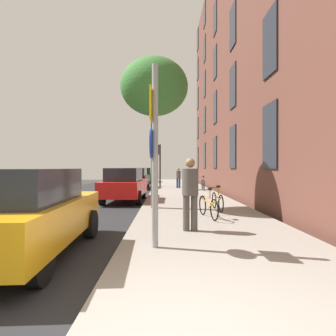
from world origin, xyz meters
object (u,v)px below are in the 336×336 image
pedestrian_1 (178,176)px  car_1 (125,184)px  tree_near (154,88)px  pedestrian_0 (190,189)px  bicycle_2 (194,190)px  sign_post (154,146)px  car_0 (28,212)px  bicycle_3 (203,184)px  bicycle_1 (217,201)px  bicycle_0 (208,206)px  car_2 (136,178)px  car_3 (144,175)px  traffic_light (159,157)px

pedestrian_1 → car_1: size_ratio=0.35×
tree_near → pedestrian_0: (1.01, -3.86, -3.56)m
tree_near → bicycle_2: tree_near is taller
sign_post → pedestrian_1: sign_post is taller
pedestrian_0 → car_0: (-3.14, -1.58, -0.29)m
pedestrian_1 → bicycle_2: bearing=-85.7°
tree_near → bicycle_3: tree_near is taller
bicycle_1 → car_0: 6.51m
bicycle_0 → car_0: (-3.85, -3.31, 0.36)m
bicycle_3 → bicycle_2: bearing=-103.6°
bicycle_2 → car_2: (-3.78, 7.49, 0.37)m
tree_near → car_3: 20.02m
sign_post → traffic_light: bearing=90.8°
tree_near → bicycle_1: size_ratio=3.64×
sign_post → tree_near: bearing=92.0°
traffic_light → bicycle_2: bearing=-76.6°
sign_post → bicycle_2: (1.75, 8.98, -1.59)m
traffic_light → pedestrian_1: bearing=-51.9°
pedestrian_0 → bicycle_0: bearing=67.7°
bicycle_2 → car_2: 8.40m
pedestrian_0 → bicycle_2: bearing=83.1°
car_0 → car_3: (0.34, 25.00, -0.00)m
tree_near → pedestrian_0: size_ratio=3.23×
sign_post → car_3: 24.92m
bicycle_1 → car_3: 20.64m
bicycle_1 → car_2: car_2 is taller
bicycle_0 → pedestrian_0: pedestrian_0 is taller
bicycle_1 → car_0: bearing=-132.8°
bicycle_1 → car_0: (-4.42, -4.77, 0.37)m
traffic_light → car_0: bearing=-96.7°
sign_post → bicycle_0: size_ratio=2.13×
car_3 → car_1: bearing=-89.1°
sign_post → car_1: (-1.72, 8.14, -1.22)m
tree_near → car_3: bearing=95.2°
traffic_light → car_2: 2.60m
car_0 → pedestrian_0: bearing=26.6°
bicycle_0 → pedestrian_0: size_ratio=0.94×
traffic_light → car_3: bearing=103.1°
bicycle_0 → car_0: car_0 is taller
car_2 → bicycle_2: bearing=-63.2°
bicycle_2 → sign_post: bearing=-101.0°
pedestrian_1 → car_1: (-2.98, -7.35, -0.15)m
traffic_light → car_3: traffic_light is taller
car_1 → car_2: size_ratio=0.97×
pedestrian_0 → car_2: pedestrian_0 is taller
bicycle_2 → bicycle_3: (1.09, 4.48, 0.04)m
sign_post → car_1: size_ratio=0.81×
pedestrian_0 → car_0: 3.53m
sign_post → pedestrian_0: size_ratio=1.99×
bicycle_1 → car_0: size_ratio=0.37×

